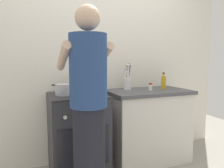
# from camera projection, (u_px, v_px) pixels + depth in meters

# --- Properties ---
(back_wall) EXTENTS (3.20, 0.10, 2.50)m
(back_wall) POSITION_uv_depth(u_px,v_px,m) (112.00, 62.00, 2.84)
(back_wall) COLOR silver
(back_wall) RESTS_ON ground
(countertop) EXTENTS (1.00, 0.60, 0.90)m
(countertop) POSITION_uv_depth(u_px,v_px,m) (148.00, 125.00, 2.73)
(countertop) COLOR silver
(countertop) RESTS_ON ground
(stove_range) EXTENTS (0.60, 0.62, 0.90)m
(stove_range) POSITION_uv_depth(u_px,v_px,m) (78.00, 134.00, 2.41)
(stove_range) COLOR #2D2D33
(stove_range) RESTS_ON ground
(pot) EXTENTS (0.25, 0.18, 0.12)m
(pot) POSITION_uv_depth(u_px,v_px,m) (64.00, 90.00, 2.31)
(pot) COLOR #B2B2B7
(pot) RESTS_ON stove_range
(mixing_bowl) EXTENTS (0.31, 0.31, 0.07)m
(mixing_bowl) POSITION_uv_depth(u_px,v_px,m) (88.00, 90.00, 2.43)
(mixing_bowl) COLOR #B7B7BC
(mixing_bowl) RESTS_ON stove_range
(utensil_crock) EXTENTS (0.10, 0.10, 0.33)m
(utensil_crock) POSITION_uv_depth(u_px,v_px,m) (127.00, 81.00, 2.73)
(utensil_crock) COLOR silver
(utensil_crock) RESTS_ON countertop
(spice_bottle) EXTENTS (0.04, 0.04, 0.09)m
(spice_bottle) POSITION_uv_depth(u_px,v_px,m) (150.00, 87.00, 2.65)
(spice_bottle) COLOR silver
(spice_bottle) RESTS_ON countertop
(oil_bottle) EXTENTS (0.06, 0.06, 0.21)m
(oil_bottle) POSITION_uv_depth(u_px,v_px,m) (163.00, 82.00, 2.77)
(oil_bottle) COLOR gold
(oil_bottle) RESTS_ON countertop
(person) EXTENTS (0.41, 0.50, 1.70)m
(person) POSITION_uv_depth(u_px,v_px,m) (89.00, 111.00, 1.75)
(person) COLOR black
(person) RESTS_ON ground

